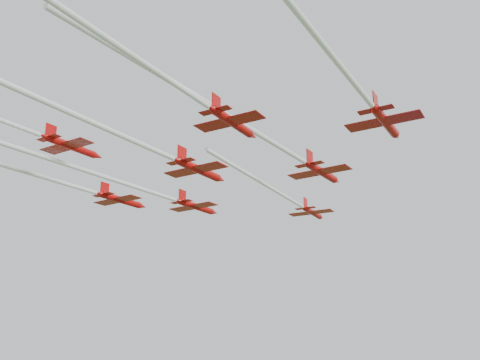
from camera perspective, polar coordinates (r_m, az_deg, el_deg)
The scene contains 8 objects.
jet_lead at distance 94.29m, azimuth 5.73°, elevation -2.27°, with size 8.51×44.35×2.52m.
jet_row2_left at distance 82.99m, azimuth -12.49°, elevation -0.25°, with size 9.20×67.55×2.74m.
jet_row2_right at distance 71.63m, azimuth 4.27°, elevation 3.56°, with size 9.62×56.75×2.87m.
jet_row3_left at distance 81.85m, azimuth -21.04°, elevation 0.55°, with size 8.90×64.26×2.66m.
jet_row3_mid at distance 63.93m, azimuth -13.62°, elevation 5.15°, with size 9.38×66.42×2.82m.
jet_row3_right at distance 60.60m, azimuth 12.74°, elevation 9.23°, with size 9.38×47.57×2.80m.
jet_row4_left at distance 70.77m, azimuth -24.10°, elevation 5.83°, with size 8.28×47.08×2.48m.
jet_row4_right at distance 45.87m, azimuth -13.44°, elevation 14.12°, with size 7.99×66.57×2.39m.
Camera 1 is at (39.70, -62.45, 36.34)m, focal length 40.00 mm.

